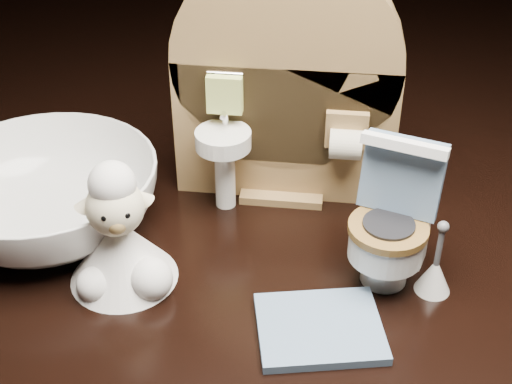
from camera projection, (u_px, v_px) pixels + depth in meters
backdrop_panel at (284, 97)px, 0.40m from camera, size 0.13×0.05×0.15m
toy_toilet at (393, 227)px, 0.37m from camera, size 0.05×0.06×0.08m
bath_mat at (320, 328)px, 0.34m from camera, size 0.07×0.06×0.00m
toilet_brush at (435, 273)px, 0.36m from camera, size 0.02×0.02×0.04m
plush_lamb at (120, 242)px, 0.36m from camera, size 0.06×0.06×0.07m
ceramic_bowl at (46, 197)px, 0.40m from camera, size 0.15×0.15×0.04m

